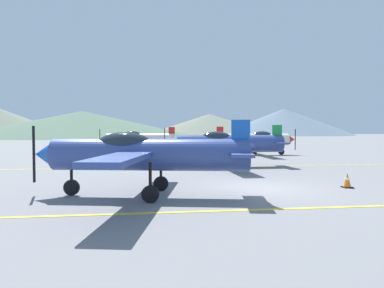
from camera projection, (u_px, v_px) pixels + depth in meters
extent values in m
plane|color=slate|center=(260.00, 189.00, 13.53)|extent=(400.00, 400.00, 0.00)
cube|color=yellow|center=(300.00, 208.00, 10.08)|extent=(80.00, 0.16, 0.01)
cube|color=yellow|center=(217.00, 167.00, 21.70)|extent=(80.00, 0.16, 0.01)
cylinder|color=#33478C|center=(150.00, 155.00, 11.90)|extent=(6.75, 2.37, 1.08)
cone|color=blue|center=(45.00, 154.00, 12.14)|extent=(0.85, 1.03, 0.92)
cube|color=black|center=(34.00, 154.00, 12.16)|extent=(0.06, 0.12, 1.96)
ellipsoid|color=#1E2833|center=(124.00, 145.00, 11.95)|extent=(2.10, 1.25, 0.88)
cube|color=#33478C|center=(139.00, 153.00, 11.92)|extent=(2.76, 8.67, 0.16)
cube|color=#33478C|center=(241.00, 154.00, 11.70)|extent=(1.18, 2.63, 0.10)
cube|color=blue|center=(241.00, 137.00, 11.68)|extent=(0.63, 0.24, 1.18)
cylinder|color=black|center=(71.00, 173.00, 12.10)|extent=(0.10, 0.10, 0.99)
cylinder|color=black|center=(72.00, 188.00, 12.12)|extent=(0.56, 0.22, 0.55)
cylinder|color=black|center=(161.00, 170.00, 12.99)|extent=(0.10, 0.10, 0.99)
cylinder|color=black|center=(161.00, 184.00, 13.01)|extent=(0.56, 0.22, 0.55)
cylinder|color=black|center=(150.00, 178.00, 10.84)|extent=(0.10, 0.10, 0.99)
cylinder|color=black|center=(150.00, 194.00, 10.86)|extent=(0.56, 0.22, 0.55)
cylinder|color=#33478C|center=(230.00, 144.00, 21.83)|extent=(6.67, 1.10, 1.08)
cone|color=#1E8C3F|center=(171.00, 144.00, 21.33)|extent=(0.69, 0.92, 0.92)
cube|color=black|center=(165.00, 144.00, 21.27)|extent=(0.04, 0.12, 1.96)
ellipsoid|color=#1E2833|center=(216.00, 139.00, 21.70)|extent=(1.96, 0.89, 0.88)
cube|color=#33478C|center=(224.00, 143.00, 21.78)|extent=(1.11, 8.63, 0.16)
cube|color=#33478C|center=(277.00, 143.00, 22.25)|extent=(0.69, 2.55, 0.10)
cube|color=#1E8C3F|center=(277.00, 134.00, 22.23)|extent=(0.62, 0.12, 1.18)
cylinder|color=black|center=(186.00, 155.00, 21.48)|extent=(0.10, 0.10, 0.99)
cylinder|color=black|center=(186.00, 163.00, 21.50)|extent=(0.55, 0.12, 0.55)
cylinder|color=black|center=(229.00, 153.00, 22.95)|extent=(0.10, 0.10, 0.99)
cylinder|color=black|center=(229.00, 161.00, 22.97)|extent=(0.55, 0.12, 0.55)
cylinder|color=black|center=(238.00, 155.00, 20.82)|extent=(0.10, 0.10, 0.99)
cylinder|color=black|center=(238.00, 164.00, 20.83)|extent=(0.55, 0.12, 0.55)
cylinder|color=silver|center=(253.00, 139.00, 32.27)|extent=(6.70, 1.29, 1.08)
cone|color=red|center=(291.00, 139.00, 32.65)|extent=(0.71, 0.94, 0.92)
cube|color=black|center=(295.00, 139.00, 32.69)|extent=(0.04, 0.12, 1.96)
ellipsoid|color=#1E2833|center=(262.00, 136.00, 32.35)|extent=(1.99, 0.94, 0.88)
cube|color=silver|center=(257.00, 139.00, 32.31)|extent=(1.35, 8.66, 0.16)
cube|color=silver|center=(220.00, 139.00, 31.96)|extent=(0.77, 2.57, 0.10)
cube|color=red|center=(220.00, 133.00, 31.94)|extent=(0.62, 0.14, 1.18)
cylinder|color=black|center=(281.00, 146.00, 32.58)|extent=(0.10, 0.10, 0.99)
cylinder|color=black|center=(281.00, 152.00, 32.60)|extent=(0.55, 0.13, 0.55)
cylinder|color=black|center=(254.00, 147.00, 31.20)|extent=(0.10, 0.10, 0.99)
cylinder|color=black|center=(254.00, 153.00, 31.22)|extent=(0.55, 0.13, 0.55)
cylinder|color=black|center=(247.00, 146.00, 33.35)|extent=(0.10, 0.10, 0.99)
cylinder|color=black|center=(247.00, 151.00, 33.37)|extent=(0.55, 0.13, 0.55)
cylinder|color=silver|center=(141.00, 139.00, 34.78)|extent=(6.75, 1.92, 1.08)
cone|color=red|center=(104.00, 139.00, 34.76)|extent=(0.80, 1.00, 0.92)
cube|color=black|center=(100.00, 139.00, 34.75)|extent=(0.05, 0.12, 1.96)
ellipsoid|color=#1E2833|center=(132.00, 136.00, 34.76)|extent=(2.06, 1.13, 0.88)
cube|color=silver|center=(137.00, 138.00, 34.77)|extent=(2.17, 8.70, 0.16)
cube|color=silver|center=(172.00, 138.00, 34.80)|extent=(1.01, 2.62, 0.10)
cube|color=red|center=(172.00, 133.00, 34.78)|extent=(0.63, 0.20, 1.18)
cylinder|color=black|center=(113.00, 145.00, 34.79)|extent=(0.10, 0.10, 0.99)
cylinder|color=black|center=(113.00, 150.00, 34.80)|extent=(0.56, 0.19, 0.55)
cylinder|color=black|center=(144.00, 145.00, 35.88)|extent=(0.10, 0.10, 0.99)
cylinder|color=black|center=(144.00, 150.00, 35.90)|extent=(0.56, 0.19, 0.55)
cylinder|color=black|center=(142.00, 146.00, 33.73)|extent=(0.10, 0.10, 0.99)
cylinder|color=black|center=(142.00, 151.00, 33.75)|extent=(0.56, 0.19, 0.55)
cube|color=red|center=(201.00, 142.00, 49.61)|extent=(2.07, 4.40, 0.75)
cube|color=black|center=(200.00, 137.00, 49.73)|extent=(1.73, 2.50, 0.55)
cylinder|color=black|center=(195.00, 145.00, 48.14)|extent=(0.26, 0.65, 0.64)
cylinder|color=black|center=(208.00, 145.00, 48.27)|extent=(0.26, 0.65, 0.64)
cylinder|color=black|center=(193.00, 144.00, 50.97)|extent=(0.26, 0.65, 0.64)
cylinder|color=black|center=(206.00, 144.00, 51.10)|extent=(0.26, 0.65, 0.64)
cube|color=black|center=(347.00, 187.00, 13.79)|extent=(0.36, 0.36, 0.04)
cone|color=orange|center=(347.00, 180.00, 13.77)|extent=(0.29, 0.29, 0.55)
cylinder|color=white|center=(347.00, 179.00, 13.77)|extent=(0.20, 0.20, 0.08)
cone|color=#4C6651|center=(82.00, 124.00, 123.48)|extent=(82.63, 82.63, 9.08)
cone|color=slate|center=(209.00, 125.00, 174.38)|extent=(65.05, 65.05, 10.44)
cone|color=slate|center=(284.00, 122.00, 170.02)|extent=(64.82, 64.82, 12.80)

